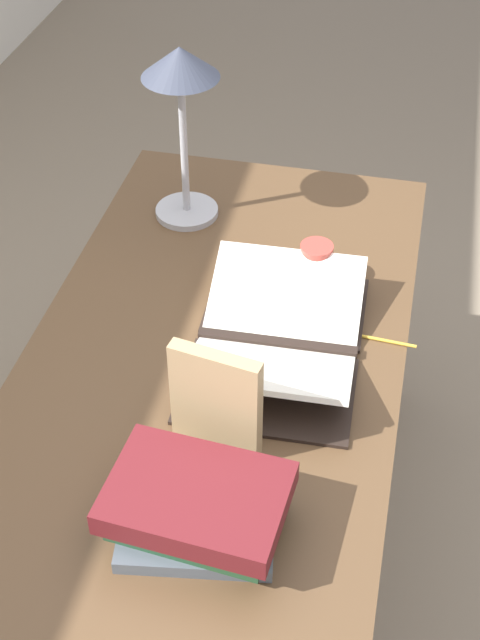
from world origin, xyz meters
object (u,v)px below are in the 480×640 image
(book_standing_upright, at_px, (216,402))
(coffee_mug, at_px, (315,263))
(pencil, at_px, (378,339))
(reading_lamp, at_px, (181,89))
(book_stack_tall, at_px, (197,508))
(open_book, at_px, (277,337))

(book_standing_upright, relative_size, coffee_mug, 2.27)
(pencil, bearing_deg, reading_lamp, 54.55)
(book_stack_tall, bearing_deg, coffee_mug, -7.11)
(open_book, height_order, pencil, open_book)
(book_stack_tall, xyz_separation_m, coffee_mug, (0.71, -0.09, -0.01))
(book_standing_upright, bearing_deg, pencil, -26.59)
(book_stack_tall, distance_m, coffee_mug, 0.72)
(open_book, relative_size, book_stack_tall, 1.67)
(open_book, height_order, book_stack_tall, book_stack_tall)
(reading_lamp, distance_m, coffee_mug, 0.50)
(coffee_mug, bearing_deg, book_stack_tall, 172.89)
(book_standing_upright, bearing_deg, reading_lamp, 29.21)
(open_book, distance_m, reading_lamp, 0.62)
(book_stack_tall, relative_size, reading_lamp, 0.71)
(book_stack_tall, height_order, pencil, book_stack_tall)
(open_book, distance_m, book_stack_tall, 0.48)
(coffee_mug, distance_m, pencil, 0.24)
(reading_lamp, height_order, coffee_mug, reading_lamp)
(open_book, distance_m, coffee_mug, 0.24)
(book_standing_upright, distance_m, pencil, 0.46)
(reading_lamp, bearing_deg, book_stack_tall, -163.75)
(book_stack_tall, xyz_separation_m, book_standing_upright, (0.19, 0.01, 0.06))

